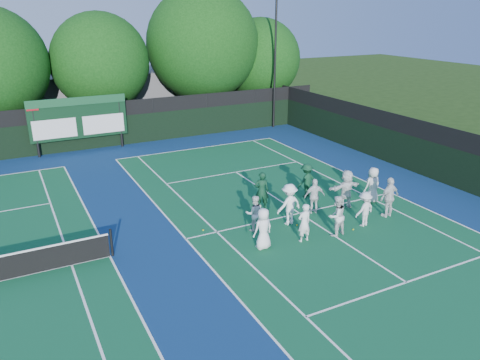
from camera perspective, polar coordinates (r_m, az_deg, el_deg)
name	(u,v)px	position (r m, az deg, el deg)	size (l,w,h in m)	color
ground	(312,222)	(20.62, 8.83, -5.07)	(120.00, 120.00, 0.00)	#1E3A0F
court_apron	(174,242)	(18.90, -8.09, -7.48)	(34.00, 32.00, 0.01)	navy
near_court	(300,213)	(21.35, 7.27, -4.05)	(11.05, 23.85, 0.01)	#11542F
back_fence	(95,128)	(32.22, -17.27, 6.05)	(34.00, 0.08, 3.00)	black
divider_fence_right	(443,158)	(26.80, 23.54, 2.52)	(0.08, 32.00, 3.00)	black
scoreboard	(78,118)	(31.49, -19.10, 7.10)	(6.00, 0.21, 3.55)	black
clubhouse	(124,95)	(40.58, -13.95, 10.04)	(18.00, 6.00, 4.00)	slate
light_pole_right	(275,44)	(36.00, 4.35, 16.25)	(1.20, 0.30, 10.12)	black
tree_c	(102,64)	(35.38, -16.43, 13.39)	(6.83, 6.83, 8.63)	black
tree_d	(204,47)	(37.61, -4.38, 15.84)	(8.60, 8.60, 10.45)	black
tree_e	(261,61)	(39.98, 2.59, 14.30)	(6.60, 6.60, 8.13)	black
tennis_ball_0	(297,225)	(20.17, 6.96, -5.47)	(0.07, 0.07, 0.07)	#C8C817
tennis_ball_1	(342,196)	(23.63, 12.35, -1.87)	(0.07, 0.07, 0.07)	#C8C817
tennis_ball_3	(203,230)	(19.64, -4.51, -6.11)	(0.07, 0.07, 0.07)	#C8C817
tennis_ball_4	(316,202)	(22.57, 9.28, -2.72)	(0.07, 0.07, 0.07)	#C8C817
tennis_ball_5	(353,230)	(20.19, 13.63, -5.89)	(0.07, 0.07, 0.07)	#C8C817
player_front_0	(263,229)	(17.92, 2.84, -5.95)	(0.81, 0.53, 1.65)	white
player_front_1	(304,223)	(18.61, 7.85, -5.18)	(0.58, 0.38, 1.60)	white
player_front_2	(336,216)	(19.30, 11.66, -4.30)	(0.83, 0.65, 1.71)	silver
player_front_3	(365,209)	(20.44, 14.94, -3.44)	(0.99, 0.57, 1.53)	silver
player_front_4	(389,197)	(21.58, 17.74, -2.01)	(1.08, 0.45, 1.84)	silver
player_back_0	(254,213)	(19.34, 1.76, -4.08)	(0.75, 0.58, 1.54)	white
player_back_1	(289,204)	(19.95, 6.01, -2.97)	(1.17, 0.67, 1.82)	white
player_back_2	(314,196)	(21.21, 9.07, -1.95)	(0.96, 0.40, 1.63)	white
player_back_3	(346,189)	(22.00, 12.81, -1.09)	(1.71, 0.55, 1.85)	white
player_back_4	(373,185)	(22.96, 15.85, -0.60)	(0.85, 0.55, 1.74)	silver
coach_left	(262,191)	(21.30, 2.66, -1.34)	(0.66, 0.43, 1.82)	#0D321E
coach_right	(306,180)	(23.01, 8.11, -0.04)	(1.09, 0.62, 1.68)	#103C23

